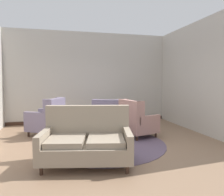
{
  "coord_description": "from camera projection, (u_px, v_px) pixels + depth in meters",
  "views": [
    {
      "loc": [
        -0.99,
        -4.49,
        1.51
      ],
      "look_at": [
        0.21,
        0.47,
        1.08
      ],
      "focal_mm": 33.3,
      "sensor_mm": 36.0,
      "label": 1
    }
  ],
  "objects": [
    {
      "name": "armchair_back_corner",
      "position": [
        136.0,
        121.0,
        5.57
      ],
      "size": [
        0.99,
        1.01,
        1.01
      ],
      "rotation": [
        0.0,
        0.0,
        1.87
      ],
      "color": "tan",
      "rests_on": "ground"
    },
    {
      "name": "baseboard_back",
      "position": [
        90.0,
        120.0,
        7.61
      ],
      "size": [
        5.8,
        0.03,
        0.12
      ],
      "primitive_type": "cube",
      "color": "#382319",
      "rests_on": "ground"
    },
    {
      "name": "ground",
      "position": [
        108.0,
        147.0,
        4.7
      ],
      "size": [
        8.58,
        8.58,
        0.0
      ],
      "primitive_type": "plane",
      "color": "#896B51"
    },
    {
      "name": "settee",
      "position": [
        87.0,
        142.0,
        3.75
      ],
      "size": [
        1.73,
        1.18,
        1.03
      ],
      "rotation": [
        0.0,
        0.0,
        -0.2
      ],
      "color": "gray",
      "rests_on": "ground"
    },
    {
      "name": "wall_back",
      "position": [
        90.0,
        78.0,
        7.53
      ],
      "size": [
        5.96,
        0.08,
        3.24
      ],
      "primitive_type": "cube",
      "color": "#BCB7AD",
      "rests_on": "ground"
    },
    {
      "name": "coffee_table",
      "position": [
        96.0,
        125.0,
        5.05
      ],
      "size": [
        0.89,
        0.89,
        0.53
      ],
      "color": "#382319",
      "rests_on": "ground"
    },
    {
      "name": "armchair_foreground_right",
      "position": [
        48.0,
        119.0,
        5.75
      ],
      "size": [
        1.1,
        1.06,
        1.03
      ],
      "rotation": [
        0.0,
        0.0,
        4.21
      ],
      "color": "slate",
      "rests_on": "ground"
    },
    {
      "name": "porcelain_vase",
      "position": [
        93.0,
        116.0,
        5.0
      ],
      "size": [
        0.14,
        0.14,
        0.32
      ],
      "color": "beige",
      "rests_on": "coffee_table"
    },
    {
      "name": "area_rug",
      "position": [
        105.0,
        143.0,
        4.99
      ],
      "size": [
        2.88,
        2.88,
        0.01
      ],
      "primitive_type": "cylinder",
      "color": "#5B4C60",
      "rests_on": "ground"
    },
    {
      "name": "wall_right",
      "position": [
        197.0,
        77.0,
        6.14
      ],
      "size": [
        0.08,
        4.29,
        3.24
      ],
      "primitive_type": "cube",
      "color": "#BCB7AD",
      "rests_on": "ground"
    },
    {
      "name": "side_table",
      "position": [
        127.0,
        117.0,
        6.29
      ],
      "size": [
        0.54,
        0.54,
        0.66
      ],
      "color": "#382319",
      "rests_on": "ground"
    },
    {
      "name": "armchair_far_left",
      "position": [
        108.0,
        116.0,
        6.47
      ],
      "size": [
        1.1,
        1.13,
        0.95
      ],
      "rotation": [
        0.0,
        0.0,
        2.74
      ],
      "color": "slate",
      "rests_on": "ground"
    }
  ]
}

